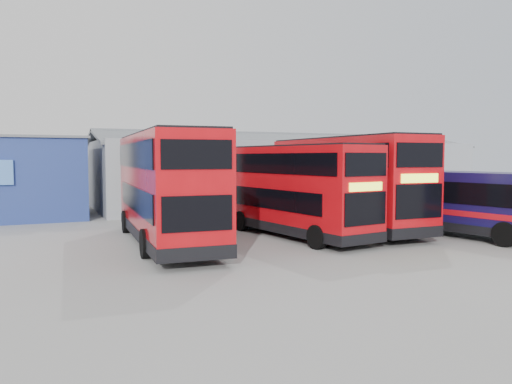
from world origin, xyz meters
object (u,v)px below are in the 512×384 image
object	(u,v)px
double_decker_right	(344,184)
single_decker_blue	(456,204)
double_decker_left	(166,189)
double_decker_centre	(289,191)
maintenance_shed	(282,172)

from	to	relation	value
double_decker_right	single_decker_blue	distance (m)	5.64
double_decker_left	single_decker_blue	bearing A→B (deg)	170.08
double_decker_centre	single_decker_blue	distance (m)	8.31
maintenance_shed	double_decker_left	distance (m)	20.69
double_decker_right	maintenance_shed	bearing A→B (deg)	75.85
double_decker_centre	double_decker_right	size ratio (longest dim) A/B	0.92
double_decker_right	double_decker_left	bearing A→B (deg)	-175.68
single_decker_blue	double_decker_centre	bearing A→B (deg)	-32.41
double_decker_centre	single_decker_blue	xyz separation A→B (m)	(7.67, -3.13, -0.64)
double_decker_centre	double_decker_right	world-z (taller)	double_decker_right
double_decker_left	single_decker_blue	size ratio (longest dim) A/B	0.99
double_decker_centre	maintenance_shed	bearing A→B (deg)	55.94
maintenance_shed	double_decker_left	world-z (taller)	maintenance_shed
double_decker_right	single_decker_blue	bearing A→B (deg)	-43.74
maintenance_shed	double_decker_centre	distance (m)	17.36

